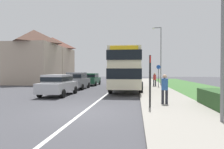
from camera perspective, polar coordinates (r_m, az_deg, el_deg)
name	(u,v)px	position (r m, az deg, el deg)	size (l,w,h in m)	color
ground_plane	(84,112)	(9.34, -7.97, -10.41)	(120.00, 120.00, 0.00)	#424247
lane_marking_centre	(108,93)	(17.11, -1.04, -5.22)	(0.14, 60.00, 0.01)	silver
pavement_near_side	(162,96)	(15.07, 13.97, -5.87)	(3.20, 68.00, 0.12)	gray
roadside_hedge	(223,102)	(10.58, 28.94, -6.71)	(1.10, 4.19, 0.90)	#2D5128
double_decker_bus	(127,68)	(19.21, 4.31, 1.83)	(2.80, 10.02, 3.70)	beige
parked_car_silver	(58,84)	(15.73, -14.93, -2.60)	(1.89, 4.47, 1.59)	#B7B7BC
parked_car_grey	(77,80)	(21.18, -9.80, -1.53)	(1.91, 4.19, 1.72)	slate
parked_car_dark_green	(91,79)	(26.39, -5.95, -1.19)	(1.92, 4.35, 1.56)	#19472D
pedestrian_at_stop	(165,88)	(10.94, 14.70, -3.61)	(0.34, 0.34, 1.67)	#23232D
pedestrian_walking_away	(155,79)	(23.46, 11.99, -1.20)	(0.34, 0.34, 1.67)	#23232D
bus_stop_sign	(150,77)	(9.70, 10.72, -0.83)	(0.09, 0.52, 2.60)	black
cycle_route_sign	(158,75)	(22.35, 13.02, -0.15)	(0.44, 0.08, 2.52)	slate
street_lamp_mid	(160,52)	(26.35, 13.46, 6.16)	(1.14, 0.20, 7.41)	slate
house_terrace_far_side	(44,58)	(33.79, -18.69, 4.35)	(6.03, 12.59, 7.78)	tan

